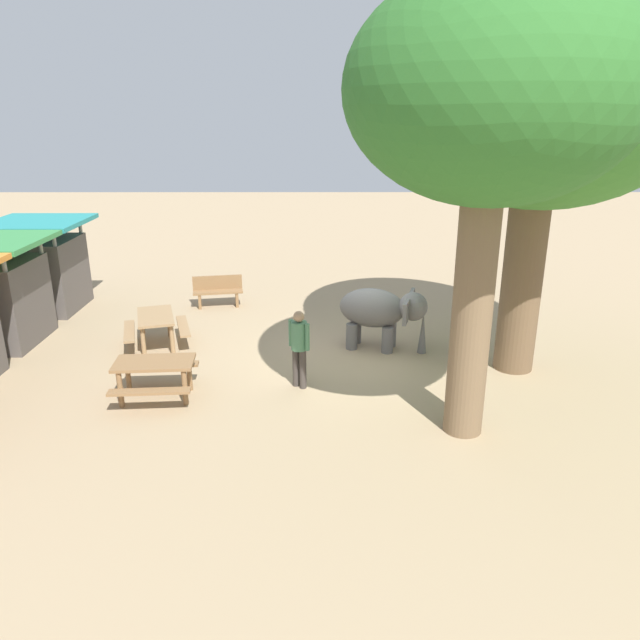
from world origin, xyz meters
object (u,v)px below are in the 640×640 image
(picnic_table_near, at_px, (155,371))
(feed_bucket, at_px, (459,353))
(shade_tree_main, at_px, (491,95))
(elephant, at_px, (381,311))
(picnic_table_far, at_px, (156,323))
(shade_tree_secondary, at_px, (543,94))
(market_stall_teal, at_px, (44,270))
(wooden_bench, at_px, (218,290))
(person_handler, at_px, (299,343))

(picnic_table_near, distance_m, feed_bucket, 6.60)
(shade_tree_main, bearing_deg, elephant, 15.55)
(elephant, bearing_deg, picnic_table_far, -165.43)
(picnic_table_far, bearing_deg, shade_tree_secondary, -115.55)
(picnic_table_near, bearing_deg, picnic_table_far, 99.96)
(picnic_table_near, xyz_separation_m, market_stall_teal, (5.64, 4.50, 0.55))
(shade_tree_secondary, distance_m, market_stall_teal, 13.38)
(elephant, height_order, market_stall_teal, market_stall_teal)
(shade_tree_main, distance_m, market_stall_teal, 13.05)
(elephant, xyz_separation_m, picnic_table_far, (0.15, 5.30, -0.34))
(shade_tree_secondary, relative_size, wooden_bench, 5.45)
(elephant, bearing_deg, wooden_bench, 159.23)
(person_handler, relative_size, market_stall_teal, 0.64)
(market_stall_teal, bearing_deg, picnic_table_near, -141.39)
(picnic_table_near, bearing_deg, shade_tree_secondary, 7.21)
(person_handler, xyz_separation_m, shade_tree_main, (-1.75, -2.91, 4.57))
(shade_tree_secondary, relative_size, feed_bucket, 21.92)
(market_stall_teal, height_order, feed_bucket, market_stall_teal)
(picnic_table_near, distance_m, picnic_table_far, 2.85)
(shade_tree_main, bearing_deg, feed_bucket, -11.30)
(shade_tree_main, bearing_deg, market_stall_teal, 55.96)
(shade_tree_main, xyz_separation_m, feed_bucket, (3.13, -0.63, -5.36))
(elephant, relative_size, picnic_table_near, 1.31)
(person_handler, distance_m, feed_bucket, 3.88)
(shade_tree_secondary, xyz_separation_m, picnic_table_near, (-1.47, 7.40, -5.03))
(market_stall_teal, bearing_deg, wooden_bench, -87.13)
(picnic_table_near, height_order, picnic_table_far, same)
(shade_tree_secondary, distance_m, picnic_table_far, 9.62)
(wooden_bench, height_order, picnic_table_near, wooden_bench)
(picnic_table_near, height_order, feed_bucket, picnic_table_near)
(shade_tree_secondary, bearing_deg, wooden_bench, 58.30)
(elephant, xyz_separation_m, wooden_bench, (3.27, 4.34, -0.45))
(elephant, distance_m, shade_tree_main, 6.09)
(elephant, xyz_separation_m, feed_bucket, (-0.73, -1.70, -0.77))
(shade_tree_secondary, distance_m, wooden_bench, 9.83)
(picnic_table_far, bearing_deg, elephant, -108.14)
(feed_bucket, bearing_deg, picnic_table_far, 82.85)
(wooden_bench, bearing_deg, feed_bucket, 136.34)
(picnic_table_far, bearing_deg, feed_bucket, -113.65)
(shade_tree_secondary, bearing_deg, picnic_table_far, 80.96)
(elephant, relative_size, feed_bucket, 5.84)
(market_stall_teal, bearing_deg, picnic_table_far, -127.03)
(feed_bucket, bearing_deg, shade_tree_main, 168.70)
(person_handler, height_order, shade_tree_main, shade_tree_main)
(elephant, relative_size, shade_tree_main, 0.29)
(person_handler, relative_size, picnic_table_near, 1.01)
(person_handler, distance_m, shade_tree_secondary, 6.65)
(market_stall_teal, relative_size, feed_bucket, 7.00)
(shade_tree_main, xyz_separation_m, picnic_table_far, (4.00, 6.37, -4.93))
(wooden_bench, relative_size, picnic_table_far, 0.78)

